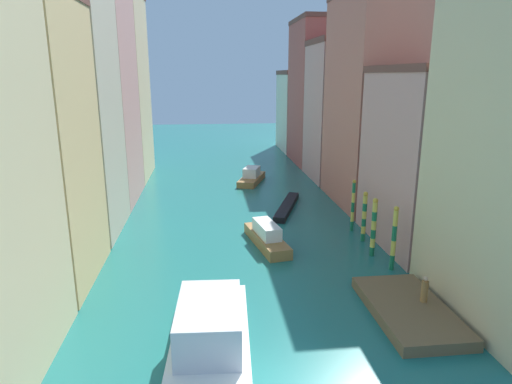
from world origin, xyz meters
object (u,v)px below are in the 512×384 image
object	(u,v)px
waterfront_dock	(409,310)
vaporetto_white	(210,341)
mooring_pole_2	(364,216)
motorboat_1	(267,237)
mooring_pole_1	(374,227)
gondola_black	(287,207)
mooring_pole_0	(394,238)
mooring_pole_3	(353,205)
person_on_dock	(425,290)
motorboat_0	(252,177)

from	to	relation	value
waterfront_dock	vaporetto_white	world-z (taller)	vaporetto_white
mooring_pole_2	motorboat_1	size ratio (longest dim) A/B	0.58
waterfront_dock	mooring_pole_2	bearing A→B (deg)	82.95
mooring_pole_1	gondola_black	size ratio (longest dim) A/B	0.49
mooring_pole_1	vaporetto_white	world-z (taller)	mooring_pole_1
mooring_pole_0	mooring_pole_2	bearing A→B (deg)	90.83
vaporetto_white	mooring_pole_2	bearing A→B (deg)	49.15
mooring_pole_1	mooring_pole_3	bearing A→B (deg)	87.32
waterfront_dock	mooring_pole_0	xyz separation A→B (m)	(1.42, 5.58, 1.91)
person_on_dock	mooring_pole_2	bearing A→B (deg)	87.74
mooring_pole_3	vaporetto_white	size ratio (longest dim) A/B	0.40
mooring_pole_0	mooring_pole_2	world-z (taller)	mooring_pole_0
mooring_pole_1	mooring_pole_2	distance (m)	2.88
person_on_dock	vaporetto_white	world-z (taller)	vaporetto_white
waterfront_dock	person_on_dock	bearing A→B (deg)	17.51
mooring_pole_1	gondola_black	bearing A→B (deg)	108.60
vaporetto_white	mooring_pole_3	bearing A→B (deg)	53.81
motorboat_1	person_on_dock	bearing A→B (deg)	-56.22
motorboat_1	vaporetto_white	bearing A→B (deg)	-107.79
mooring_pole_0	vaporetto_white	world-z (taller)	mooring_pole_0
person_on_dock	mooring_pole_0	xyz separation A→B (m)	(0.49, 5.29, 0.95)
gondola_black	mooring_pole_1	bearing A→B (deg)	-71.40
mooring_pole_0	mooring_pole_3	bearing A→B (deg)	91.41
person_on_dock	mooring_pole_3	size ratio (longest dim) A/B	0.34
motorboat_0	motorboat_1	size ratio (longest dim) A/B	1.02
person_on_dock	mooring_pole_3	xyz separation A→B (m)	(0.31, 12.89, 0.92)
waterfront_dock	person_on_dock	xyz separation A→B (m)	(0.92, 0.29, 0.96)
person_on_dock	gondola_black	xyz separation A→B (m)	(-3.87, 19.37, -0.99)
mooring_pole_2	mooring_pole_3	distance (m)	2.34
mooring_pole_1	mooring_pole_2	bearing A→B (deg)	82.93
motorboat_0	mooring_pole_0	bearing A→B (deg)	-75.55
motorboat_0	motorboat_1	bearing A→B (deg)	-92.77
mooring_pole_3	gondola_black	size ratio (longest dim) A/B	0.50
waterfront_dock	motorboat_0	bearing A→B (deg)	99.40
waterfront_dock	motorboat_0	world-z (taller)	motorboat_0
mooring_pole_2	vaporetto_white	bearing A→B (deg)	-130.85
mooring_pole_0	mooring_pole_1	size ratio (longest dim) A/B	1.03
mooring_pole_2	motorboat_0	size ratio (longest dim) A/B	0.57
motorboat_0	waterfront_dock	bearing A→B (deg)	-80.60
mooring_pole_3	motorboat_1	distance (m)	7.85
person_on_dock	motorboat_1	distance (m)	12.65
gondola_black	motorboat_0	xyz separation A→B (m)	(-2.18, 11.30, 0.38)
mooring_pole_0	motorboat_0	world-z (taller)	mooring_pole_0
waterfront_dock	motorboat_1	distance (m)	12.40
motorboat_1	waterfront_dock	bearing A→B (deg)	-60.53
waterfront_dock	mooring_pole_3	world-z (taller)	mooring_pole_3
waterfront_dock	mooring_pole_0	bearing A→B (deg)	75.74
waterfront_dock	gondola_black	size ratio (longest dim) A/B	0.84
mooring_pole_2	mooring_pole_1	bearing A→B (deg)	-97.07
person_on_dock	mooring_pole_1	xyz separation A→B (m)	(0.06, 7.70, 0.90)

